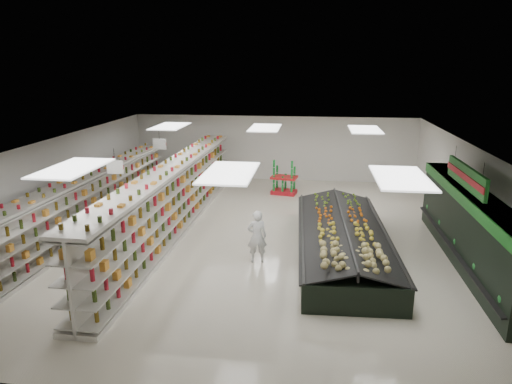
# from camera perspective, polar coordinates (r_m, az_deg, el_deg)

# --- Properties ---
(floor) EXTENTS (16.00, 16.00, 0.00)m
(floor) POSITION_cam_1_polar(r_m,az_deg,el_deg) (15.69, -0.50, -5.49)
(floor) COLOR beige
(floor) RESTS_ON ground
(ceiling) EXTENTS (14.00, 16.00, 0.02)m
(ceiling) POSITION_cam_1_polar(r_m,az_deg,el_deg) (14.84, -0.53, 6.11)
(ceiling) COLOR white
(ceiling) RESTS_ON wall_back
(wall_back) EXTENTS (14.00, 0.02, 3.20)m
(wall_back) POSITION_cam_1_polar(r_m,az_deg,el_deg) (22.95, 2.18, 5.48)
(wall_back) COLOR white
(wall_back) RESTS_ON floor
(wall_front) EXTENTS (14.00, 0.02, 3.20)m
(wall_front) POSITION_cam_1_polar(r_m,az_deg,el_deg) (7.92, -8.58, -15.48)
(wall_front) COLOR white
(wall_front) RESTS_ON floor
(wall_left) EXTENTS (0.02, 16.00, 3.20)m
(wall_left) POSITION_cam_1_polar(r_m,az_deg,el_deg) (17.53, -23.83, 0.91)
(wall_left) COLOR white
(wall_left) RESTS_ON floor
(wall_right) EXTENTS (0.02, 16.00, 3.20)m
(wall_right) POSITION_cam_1_polar(r_m,az_deg,el_deg) (15.88, 25.40, -0.72)
(wall_right) COLOR white
(wall_right) RESTS_ON floor
(produce_wall_case) EXTENTS (0.93, 8.00, 2.20)m
(produce_wall_case) POSITION_cam_1_polar(r_m,az_deg,el_deg) (14.47, 25.23, -3.69)
(produce_wall_case) COLOR black
(produce_wall_case) RESTS_ON floor
(aisle_sign_near) EXTENTS (0.52, 0.06, 0.75)m
(aisle_sign_near) POSITION_cam_1_polar(r_m,az_deg,el_deg) (14.07, -17.20, 3.01)
(aisle_sign_near) COLOR white
(aisle_sign_near) RESTS_ON ceiling
(aisle_sign_far) EXTENTS (0.52, 0.06, 0.75)m
(aisle_sign_far) POSITION_cam_1_polar(r_m,az_deg,el_deg) (17.72, -11.97, 5.88)
(aisle_sign_far) COLOR white
(aisle_sign_far) RESTS_ON ceiling
(hortifruti_banner) EXTENTS (0.12, 3.20, 0.95)m
(hortifruti_banner) POSITION_cam_1_polar(r_m,az_deg,el_deg) (14.01, 24.79, 1.77)
(hortifruti_banner) COLOR #1E7223
(hortifruti_banner) RESTS_ON ceiling
(gondola_left) EXTENTS (1.29, 11.58, 2.00)m
(gondola_left) POSITION_cam_1_polar(r_m,az_deg,el_deg) (17.40, -19.43, -1.06)
(gondola_left) COLOR silver
(gondola_left) RESTS_ON floor
(gondola_center) EXTENTS (1.26, 13.55, 2.35)m
(gondola_center) POSITION_cam_1_polar(r_m,az_deg,el_deg) (16.10, -10.30, -1.14)
(gondola_center) COLOR silver
(gondola_center) RESTS_ON floor
(produce_island) EXTENTS (2.96, 7.53, 1.11)m
(produce_island) POSITION_cam_1_polar(r_m,az_deg,el_deg) (14.36, 10.75, -5.67)
(produce_island) COLOR black
(produce_island) RESTS_ON floor
(soda_endcap) EXTENTS (1.25, 0.96, 1.45)m
(soda_endcap) POSITION_cam_1_polar(r_m,az_deg,el_deg) (20.52, 3.54, 1.66)
(soda_endcap) COLOR red
(soda_endcap) RESTS_ON floor
(shopper_main) EXTENTS (0.65, 0.50, 1.60)m
(shopper_main) POSITION_cam_1_polar(r_m,az_deg,el_deg) (13.43, 0.12, -5.58)
(shopper_main) COLOR white
(shopper_main) RESTS_ON floor
(shopper_background) EXTENTS (0.75, 0.91, 1.61)m
(shopper_background) POSITION_cam_1_polar(r_m,az_deg,el_deg) (20.91, -9.08, 2.06)
(shopper_background) COLOR tan
(shopper_background) RESTS_ON floor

